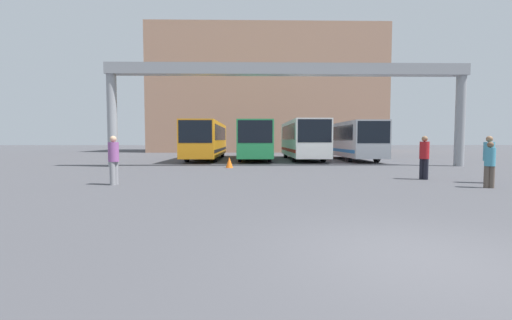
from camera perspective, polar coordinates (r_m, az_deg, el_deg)
The scene contains 12 objects.
ground_plane at distance 5.62m, azimuth 25.61°, elevation -14.61°, with size 200.00×200.00×0.00m, color #47474C.
building_backdrop at distance 50.87m, azimuth 1.68°, elevation 11.03°, with size 31.77×12.00×16.86m.
overhead_gantry at distance 22.13m, azimuth 5.37°, elevation 12.78°, with size 22.69×0.80×6.45m.
bus_slot_0 at distance 29.87m, azimuth -8.22°, elevation 3.59°, with size 2.52×12.49×3.13m.
bus_slot_1 at distance 29.39m, azimuth -0.34°, elevation 3.62°, with size 2.61×11.98×3.13m.
bus_slot_2 at distance 29.09m, azimuth 7.78°, elevation 3.67°, with size 2.58×10.69×3.20m.
bus_slot_3 at distance 29.75m, azimuth 15.67°, elevation 3.44°, with size 2.50×10.17×3.08m.
pedestrian_mid_left at distance 14.57m, azimuth 34.40°, elevation -0.48°, with size 0.34×0.34×1.63m.
pedestrian_near_left at distance 16.15m, azimuth 34.28°, elevation 0.25°, with size 0.38×0.38×1.85m.
pedestrian_far_center at distance 13.90m, azimuth -22.64°, elevation 0.17°, with size 0.38×0.38×1.85m.
pedestrian_mid_right at distance 16.25m, azimuth 26.23°, elevation 0.54°, with size 0.39×0.39×1.86m.
traffic_cone at distance 20.68m, azimuth -4.47°, elevation -0.39°, with size 0.44×0.44×0.66m.
Camera 1 is at (-2.44, -4.76, 1.71)m, focal length 24.00 mm.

